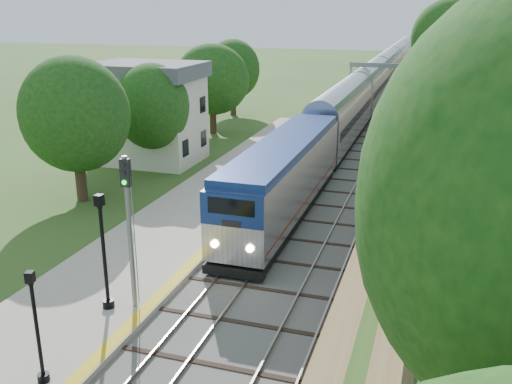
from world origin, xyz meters
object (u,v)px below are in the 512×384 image
(station_building, at_px, (148,112))
(train, at_px, (379,80))
(signal_farside, at_px, (397,151))
(lamppost_far, at_px, (104,259))
(signal_gantry, at_px, (386,76))
(signal_platform, at_px, (129,217))
(lamppost_mid, at_px, (38,334))

(station_building, height_order, train, station_building)
(signal_farside, bearing_deg, train, 97.40)
(lamppost_far, height_order, signal_farside, signal_farside)
(signal_gantry, xyz_separation_m, signal_platform, (-5.37, -47.46, -0.49))
(signal_platform, height_order, signal_farside, signal_platform)
(train, xyz_separation_m, signal_platform, (-2.90, -63.92, 2.04))
(signal_gantry, bearing_deg, station_building, -123.38)
(train, height_order, signal_platform, signal_platform)
(train, relative_size, lamppost_mid, 30.47)
(station_building, bearing_deg, train, 71.34)
(signal_farside, bearing_deg, signal_platform, -119.35)
(station_building, relative_size, train, 0.07)
(signal_gantry, height_order, lamppost_mid, signal_gantry)
(signal_gantry, height_order, lamppost_far, signal_gantry)
(train, bearing_deg, station_building, -108.66)
(train, relative_size, lamppost_far, 24.89)
(station_building, distance_m, lamppost_mid, 29.92)
(signal_platform, bearing_deg, lamppost_far, -155.01)
(lamppost_far, bearing_deg, lamppost_mid, -83.24)
(signal_gantry, height_order, signal_platform, signal_platform)
(train, bearing_deg, lamppost_mid, -92.72)
(lamppost_mid, distance_m, signal_platform, 5.84)
(train, bearing_deg, lamppost_far, -93.45)
(signal_gantry, xyz_separation_m, signal_farside, (3.73, -31.28, -0.96))
(station_building, bearing_deg, signal_platform, -63.72)
(signal_gantry, height_order, train, signal_gantry)
(train, height_order, lamppost_mid, train)
(signal_gantry, distance_m, train, 16.84)
(signal_gantry, relative_size, signal_platform, 1.31)
(lamppost_mid, bearing_deg, signal_farside, 66.27)
(signal_gantry, distance_m, signal_platform, 47.77)
(signal_gantry, distance_m, signal_farside, 31.51)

